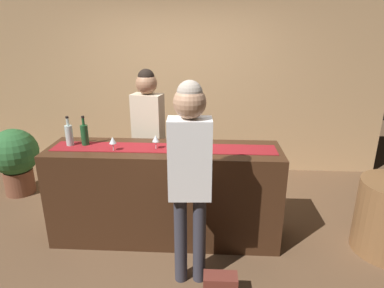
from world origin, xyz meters
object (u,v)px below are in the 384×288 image
at_px(potted_plant_tall, 15,157).
at_px(handbag, 220,286).
at_px(wine_glass_near_customer, 113,141).
at_px(bartender, 148,126).
at_px(wine_glass_mid_counter, 156,139).
at_px(wine_bottle_amber, 182,139).
at_px(wine_bottle_green, 85,134).
at_px(customer_sipping, 190,165).
at_px(wine_bottle_clear, 69,135).

height_order(potted_plant_tall, handbag, potted_plant_tall).
xyz_separation_m(wine_glass_near_customer, bartender, (0.22, 0.69, -0.05)).
bearing_deg(wine_glass_mid_counter, wine_bottle_amber, -5.00).
height_order(wine_bottle_amber, wine_bottle_green, same).
bearing_deg(wine_bottle_green, customer_sipping, -32.45).
relative_size(wine_bottle_amber, bartender, 0.18).
bearing_deg(wine_bottle_green, bartender, 44.30).
height_order(wine_bottle_clear, bartender, bartender).
height_order(wine_glass_near_customer, wine_glass_mid_counter, same).
bearing_deg(potted_plant_tall, bartender, -9.14).
xyz_separation_m(bartender, customer_sipping, (0.55, -1.23, 0.05)).
bearing_deg(handbag, customer_sipping, 142.41).
height_order(wine_bottle_green, customer_sipping, customer_sipping).
bearing_deg(wine_bottle_amber, potted_plant_tall, 157.93).
bearing_deg(wine_glass_mid_counter, wine_bottle_clear, 176.32).
height_order(wine_bottle_amber, potted_plant_tall, wine_bottle_amber).
distance_m(wine_glass_near_customer, handbag, 1.61).
bearing_deg(wine_glass_near_customer, wine_bottle_clear, 164.47).
bearing_deg(wine_bottle_amber, wine_glass_mid_counter, 175.00).
bearing_deg(customer_sipping, wine_bottle_amber, 97.14).
bearing_deg(potted_plant_tall, wine_glass_near_customer, -31.08).
relative_size(wine_bottle_amber, potted_plant_tall, 0.34).
relative_size(wine_glass_near_customer, potted_plant_tall, 0.16).
bearing_deg(bartender, handbag, 131.94).
relative_size(wine_glass_near_customer, wine_glass_mid_counter, 1.00).
relative_size(wine_bottle_green, wine_glass_mid_counter, 2.10).
bearing_deg(handbag, wine_bottle_green, 146.51).
relative_size(wine_bottle_green, wine_bottle_clear, 1.00).
distance_m(bartender, customer_sipping, 1.35).
xyz_separation_m(wine_bottle_clear, bartender, (0.69, 0.55, -0.06)).
bearing_deg(wine_bottle_clear, bartender, 38.57).
distance_m(potted_plant_tall, handbag, 3.20).
bearing_deg(wine_bottle_amber, wine_glass_near_customer, -175.38).
xyz_separation_m(customer_sipping, handbag, (0.26, -0.20, -0.99)).
xyz_separation_m(wine_bottle_green, wine_glass_near_customer, (0.33, -0.15, -0.01)).
xyz_separation_m(wine_bottle_amber, wine_bottle_clear, (-1.14, 0.08, 0.00)).
height_order(wine_bottle_clear, wine_glass_mid_counter, wine_bottle_clear).
distance_m(wine_bottle_green, potted_plant_tall, 1.65).
height_order(wine_glass_near_customer, customer_sipping, customer_sipping).
distance_m(wine_glass_near_customer, customer_sipping, 0.94).
bearing_deg(handbag, wine_bottle_amber, 114.81).
bearing_deg(wine_bottle_clear, wine_glass_near_customer, -15.53).
relative_size(wine_bottle_clear, handbag, 1.08).
distance_m(wine_glass_mid_counter, bartender, 0.64).
bearing_deg(wine_bottle_amber, handbag, -65.19).
relative_size(wine_glass_near_customer, handbag, 0.51).
distance_m(customer_sipping, potted_plant_tall, 2.90).
bearing_deg(wine_glass_mid_counter, bartender, 106.85).
bearing_deg(wine_glass_mid_counter, wine_bottle_green, 173.89).
bearing_deg(potted_plant_tall, handbag, -32.99).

